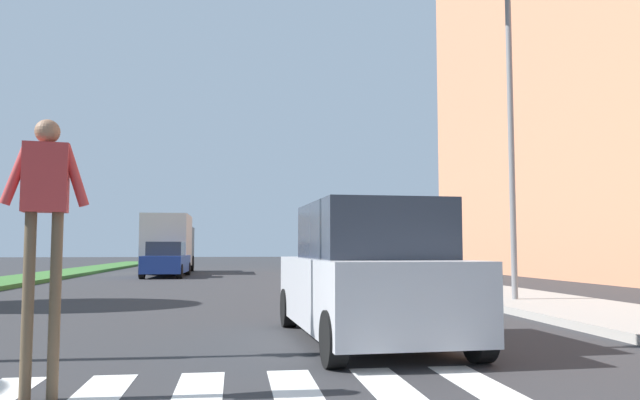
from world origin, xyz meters
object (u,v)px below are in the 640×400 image
pedestrian_performer (45,211)px  truck_box_delivery (169,243)px  suv_crossing (367,276)px  sedan_midblock (167,261)px  street_lamp_right (507,111)px

pedestrian_performer → truck_box_delivery: size_ratio=0.40×
suv_crossing → sedan_midblock: size_ratio=1.01×
suv_crossing → sedan_midblock: suv_crossing is taller
suv_crossing → street_lamp_right: bearing=48.4°
street_lamp_right → suv_crossing: size_ratio=1.60×
street_lamp_right → suv_crossing: 7.72m
sedan_midblock → truck_box_delivery: bearing=94.9°
street_lamp_right → suv_crossing: bearing=-131.6°
sedan_midblock → truck_box_delivery: (-0.43, 4.98, 0.87)m
pedestrian_performer → suv_crossing: (3.57, 2.94, -0.73)m
street_lamp_right → truck_box_delivery: size_ratio=1.21×
pedestrian_performer → suv_crossing: size_ratio=0.53×
pedestrian_performer → sedan_midblock: size_ratio=0.54×
suv_crossing → truck_box_delivery: (-5.46, 25.84, 0.70)m
street_lamp_right → pedestrian_performer: bearing=-135.2°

